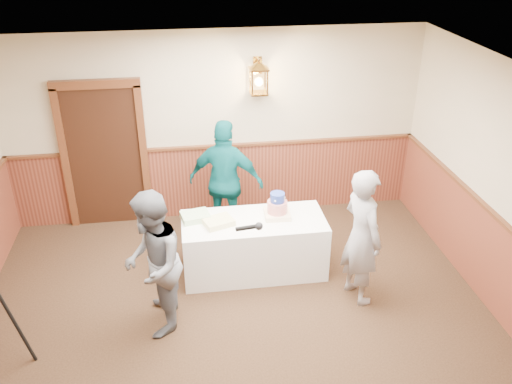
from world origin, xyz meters
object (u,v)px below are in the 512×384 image
at_px(display_table, 254,245).
at_px(baker, 362,237).
at_px(interviewer, 153,265).
at_px(assistant_p, 226,182).
at_px(sheet_cake_yellow, 218,222).
at_px(tiered_cake, 277,207).
at_px(sheet_cake_green, 195,216).

height_order(display_table, baker, baker).
distance_m(display_table, interviewer, 1.59).
xyz_separation_m(baker, assistant_p, (-1.42, 1.56, 0.04)).
distance_m(sheet_cake_yellow, interviewer, 1.17).
distance_m(display_table, sheet_cake_yellow, 0.61).
height_order(tiered_cake, sheet_cake_green, tiered_cake).
xyz_separation_m(display_table, baker, (1.16, -0.72, 0.47)).
bearing_deg(display_table, tiered_cake, 10.32).
distance_m(display_table, baker, 1.44).
distance_m(tiered_cake, sheet_cake_green, 1.03).
bearing_deg(sheet_cake_yellow, interviewer, -131.31).
bearing_deg(display_table, sheet_cake_green, 169.95).
distance_m(interviewer, assistant_p, 2.01).
xyz_separation_m(tiered_cake, interviewer, (-1.53, -0.97, -0.04)).
height_order(baker, assistant_p, assistant_p).
distance_m(display_table, sheet_cake_green, 0.84).
bearing_deg(display_table, interviewer, -142.97).
bearing_deg(baker, display_table, 40.97).
bearing_deg(interviewer, sheet_cake_green, 156.62).
relative_size(sheet_cake_green, assistant_p, 0.19).
bearing_deg(baker, sheet_cake_yellow, 49.81).
relative_size(tiered_cake, interviewer, 0.20).
bearing_deg(sheet_cake_green, baker, -24.15).
bearing_deg(sheet_cake_green, assistant_p, 57.51).
relative_size(sheet_cake_green, baker, 0.20).
distance_m(sheet_cake_green, baker, 2.06).
relative_size(sheet_cake_yellow, baker, 0.21).
height_order(sheet_cake_green, baker, baker).
height_order(tiered_cake, interviewer, interviewer).
bearing_deg(assistant_p, interviewer, 81.83).
relative_size(sheet_cake_green, interviewer, 0.20).
bearing_deg(tiered_cake, sheet_cake_green, 176.02).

